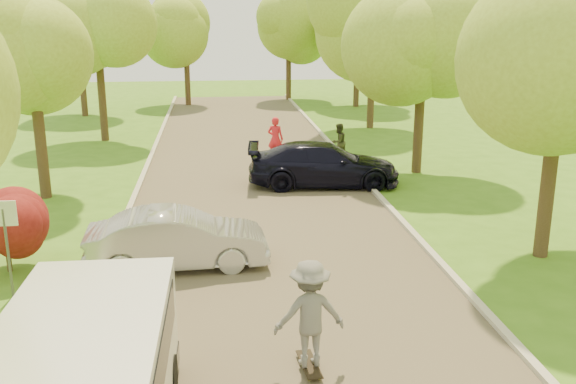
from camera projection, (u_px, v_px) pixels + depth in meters
name	position (u px, v px, depth m)	size (l,w,h in m)	color
ground	(303.00, 380.00, 10.77)	(100.00, 100.00, 0.00)	#3F701A
road	(264.00, 228.00, 18.42)	(8.00, 60.00, 0.01)	#4C4438
curb_left	(120.00, 231.00, 17.95)	(0.18, 60.00, 0.12)	#B2AD9E
curb_right	(401.00, 221.00, 18.86)	(0.18, 60.00, 0.12)	#B2AD9E
street_sign	(5.00, 229.00, 13.53)	(0.55, 0.06, 2.17)	#59595E
red_shrub	(5.00, 228.00, 15.03)	(1.70, 1.70, 1.95)	#382619
tree_l_midb	(38.00, 58.00, 20.25)	(4.30, 4.20, 6.62)	#382619
tree_l_far	(101.00, 24.00, 29.62)	(4.92, 4.80, 7.79)	#382619
tree_r_mida	(574.00, 32.00, 14.84)	(5.13, 5.00, 7.95)	#382619
tree_r_midb	(428.00, 43.00, 23.58)	(4.51, 4.40, 7.01)	#382619
tree_r_far	(378.00, 15.00, 32.96)	(5.33, 5.20, 8.34)	#382619
tree_bg_a	(81.00, 24.00, 37.05)	(5.12, 5.00, 7.72)	#382619
tree_bg_b	(362.00, 20.00, 40.80)	(5.12, 5.00, 7.95)	#382619
tree_bg_c	(189.00, 28.00, 41.63)	(4.92, 4.80, 7.33)	#382619
tree_bg_d	(292.00, 23.00, 44.24)	(5.12, 5.00, 7.72)	#382619
silver_sedan	(178.00, 239.00, 15.39)	(1.51, 4.32, 1.42)	#A8A7AC
dark_sedan	(324.00, 164.00, 22.74)	(2.17, 5.34, 1.55)	black
longboard	(309.00, 364.00, 11.06)	(0.35, 0.99, 0.11)	black
skateboarder	(310.00, 314.00, 10.80)	(1.22, 0.70, 1.89)	slate
person_striped	(275.00, 139.00, 26.58)	(0.67, 0.44, 1.83)	red
person_olive	(339.00, 142.00, 26.71)	(0.75, 0.58, 1.54)	#2A301C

